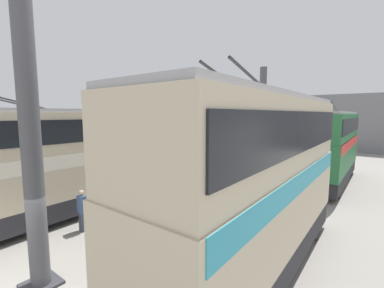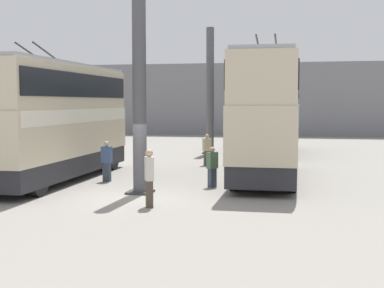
{
  "view_description": "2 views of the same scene",
  "coord_description": "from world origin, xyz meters",
  "views": [
    {
      "loc": [
        -2.03,
        -7.21,
        4.66
      ],
      "look_at": [
        9.3,
        1.3,
        3.0
      ],
      "focal_mm": 24.0,
      "sensor_mm": 36.0,
      "label": 1
    },
    {
      "loc": [
        -17.61,
        -5.57,
        3.27
      ],
      "look_at": [
        5.95,
        -0.86,
        1.39
      ],
      "focal_mm": 50.0,
      "sensor_mm": 36.0,
      "label": 2
    }
  ],
  "objects": [
    {
      "name": "support_column_far",
      "position": [
        16.1,
        0.0,
        3.87
      ],
      "size": [
        0.88,
        0.88,
        7.99
      ],
      "color": "#4C4C51",
      "rests_on": "ground_plane"
    },
    {
      "name": "bus_left_far",
      "position": [
        17.08,
        -4.32,
        2.74
      ],
      "size": [
        9.36,
        2.54,
        5.42
      ],
      "color": "black",
      "rests_on": "ground_plane"
    },
    {
      "name": "depot_back_wall",
      "position": [
        34.78,
        0.0,
        3.55
      ],
      "size": [
        0.5,
        36.0,
        7.1
      ],
      "color": "slate",
      "rests_on": "ground_plane"
    },
    {
      "name": "support_column_near",
      "position": [
        0.7,
        0.0,
        3.87
      ],
      "size": [
        0.88,
        0.88,
        7.99
      ],
      "color": "#4C4C51",
      "rests_on": "ground_plane"
    },
    {
      "name": "person_aisle_foreground",
      "position": [
        -1.73,
        -1.04,
        0.97
      ],
      "size": [
        0.48,
        0.39,
        1.82
      ],
      "rotation": [
        0.0,
        0.0,
        1.99
      ],
      "color": "#473D33",
      "rests_on": "ground_plane"
    },
    {
      "name": "person_by_left_row",
      "position": [
        2.58,
        -2.33,
        0.82
      ],
      "size": [
        0.48,
        0.44,
        1.56
      ],
      "rotation": [
        0.0,
        0.0,
        4.08
      ],
      "color": "#384251",
      "rests_on": "ground_plane"
    },
    {
      "name": "bus_left_near",
      "position": [
        4.9,
        -4.32,
        2.95
      ],
      "size": [
        9.19,
        2.54,
        5.81
      ],
      "color": "black",
      "rests_on": "ground_plane"
    },
    {
      "name": "bus_right_far",
      "position": [
        3.01,
        4.32,
        2.78
      ],
      "size": [
        10.54,
        2.54,
        5.49
      ],
      "color": "black",
      "rests_on": "ground_plane"
    },
    {
      "name": "person_aisle_midway",
      "position": [
        9.56,
        -0.93,
        0.86
      ],
      "size": [
        0.43,
        0.48,
        1.63
      ],
      "rotation": [
        0.0,
        0.0,
        0.57
      ],
      "color": "#473D33",
      "rests_on": "ground_plane"
    },
    {
      "name": "person_by_right_row",
      "position": [
        3.19,
        2.18,
        0.89
      ],
      "size": [
        0.31,
        0.45,
        1.68
      ],
      "rotation": [
        0.0,
        0.0,
        2.97
      ],
      "color": "#384251",
      "rests_on": "ground_plane"
    },
    {
      "name": "oil_drum",
      "position": [
        10.18,
        -2.1,
        0.44
      ],
      "size": [
        0.57,
        0.57,
        0.88
      ],
      "color": "#B28E23",
      "rests_on": "ground_plane"
    },
    {
      "name": "ground_plane",
      "position": [
        0.0,
        0.0,
        0.0
      ],
      "size": [
        240.0,
        240.0,
        0.0
      ],
      "primitive_type": "plane",
      "color": "gray"
    }
  ]
}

